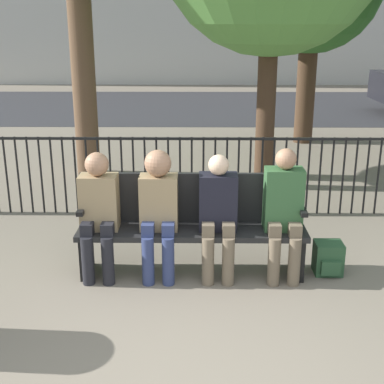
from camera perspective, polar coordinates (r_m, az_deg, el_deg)
park_bench at (r=4.95m, az=0.01°, el=-2.98°), size 2.08×0.45×0.92m
seated_person_0 at (r=4.85m, az=-9.93°, el=-1.76°), size 0.34×0.39×1.17m
seated_person_1 at (r=4.78m, az=-3.59°, el=-1.52°), size 0.34×0.39×1.19m
seated_person_2 at (r=4.78m, az=2.80°, el=-2.04°), size 0.34×0.39×1.15m
seated_person_3 at (r=4.83m, az=9.76°, el=-1.70°), size 0.34×0.39×1.21m
backpack at (r=5.17m, az=14.32°, el=-6.87°), size 0.26×0.26×0.30m
fence_railing at (r=6.41m, az=0.00°, el=2.47°), size 9.01×0.03×0.95m
street_surface at (r=14.81m, az=0.40°, el=9.16°), size 24.00×6.00×0.01m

